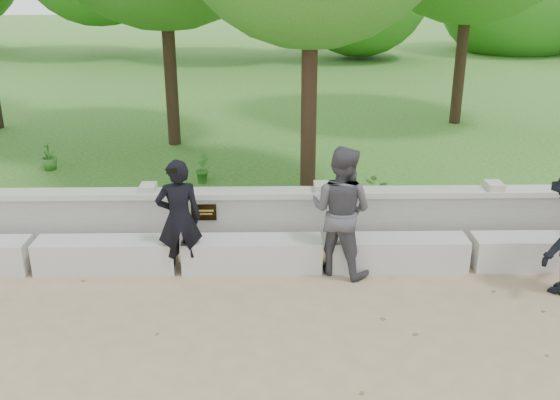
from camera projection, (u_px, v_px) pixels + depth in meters
The scene contains 9 objects.
ground at pixel (158, 348), 6.84m from camera, with size 80.00×80.00×0.00m, color #9E8861.
lawn at pixel (230, 93), 19.90m from camera, with size 40.00×22.00×0.25m, color #21581A.
concrete_bench at pixel (179, 254), 8.54m from camera, with size 11.90×0.45×0.45m.
parapet_wall at pixel (185, 219), 9.11m from camera, with size 12.50×0.35×0.90m.
man_main at pixel (179, 218), 8.21m from camera, with size 0.66×0.60×1.63m.
visitor_left at pixel (341, 211), 8.25m from camera, with size 1.09×1.02×1.78m.
shrub_b at pixel (202, 168), 11.22m from camera, with size 0.29×0.23×0.52m, color #336D25.
shrub_c at pixel (382, 196), 9.79m from camera, with size 0.51×0.44×0.57m, color #336D25.
shrub_d at pixel (48, 155), 11.91m from camera, with size 0.32×0.29×0.58m, color #336D25.
Camera 1 is at (1.24, -5.85, 3.93)m, focal length 40.00 mm.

